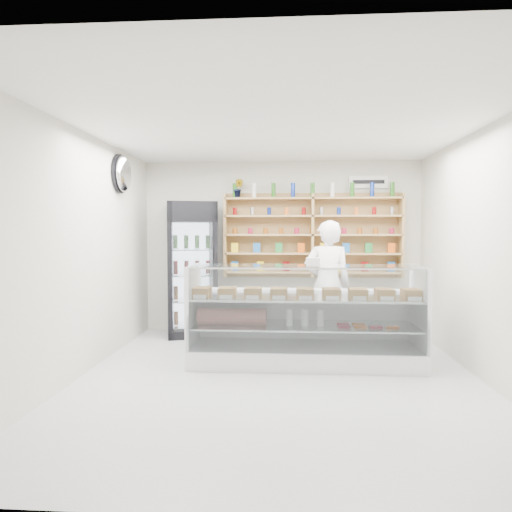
{
  "coord_description": "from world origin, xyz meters",
  "views": [
    {
      "loc": [
        0.08,
        -5.02,
        1.64
      ],
      "look_at": [
        -0.31,
        0.9,
        1.33
      ],
      "focal_mm": 32.0,
      "sensor_mm": 36.0,
      "label": 1
    }
  ],
  "objects": [
    {
      "name": "security_mirror",
      "position": [
        -2.17,
        1.2,
        2.45
      ],
      "size": [
        0.15,
        0.5,
        0.5
      ],
      "primitive_type": "ellipsoid",
      "color": "silver",
      "rests_on": "left_wall"
    },
    {
      "name": "wall_sign",
      "position": [
        1.4,
        2.47,
        2.45
      ],
      "size": [
        0.62,
        0.03,
        0.2
      ],
      "primitive_type": "cube",
      "color": "white",
      "rests_on": "back_wall"
    },
    {
      "name": "display_counter",
      "position": [
        0.31,
        0.62,
        0.34
      ],
      "size": [
        2.84,
        0.85,
        1.24
      ],
      "color": "white",
      "rests_on": "floor"
    },
    {
      "name": "shop_worker",
      "position": [
        0.67,
        1.47,
        0.9
      ],
      "size": [
        0.67,
        0.45,
        1.81
      ],
      "primitive_type": "imported",
      "rotation": [
        0.0,
        0.0,
        3.17
      ],
      "color": "white",
      "rests_on": "floor"
    },
    {
      "name": "wall_shelving",
      "position": [
        0.5,
        2.34,
        1.59
      ],
      "size": [
        2.84,
        0.28,
        1.33
      ],
      "color": "#A58A4E",
      "rests_on": "back_wall"
    },
    {
      "name": "drinks_cooler",
      "position": [
        -1.42,
        2.14,
        1.06
      ],
      "size": [
        0.93,
        0.91,
        2.11
      ],
      "rotation": [
        0.0,
        0.0,
        0.26
      ],
      "color": "black",
      "rests_on": "floor"
    },
    {
      "name": "room",
      "position": [
        0.0,
        0.0,
        1.4
      ],
      "size": [
        5.0,
        5.0,
        5.0
      ],
      "color": "#BBBBC1",
      "rests_on": "ground"
    },
    {
      "name": "potted_plant",
      "position": [
        -0.7,
        2.34,
        2.35
      ],
      "size": [
        0.18,
        0.15,
        0.3
      ],
      "primitive_type": "imported",
      "rotation": [
        0.0,
        0.0,
        -0.11
      ],
      "color": "#1E6626",
      "rests_on": "wall_shelving"
    }
  ]
}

